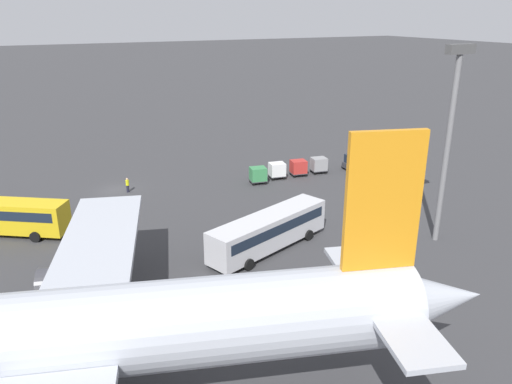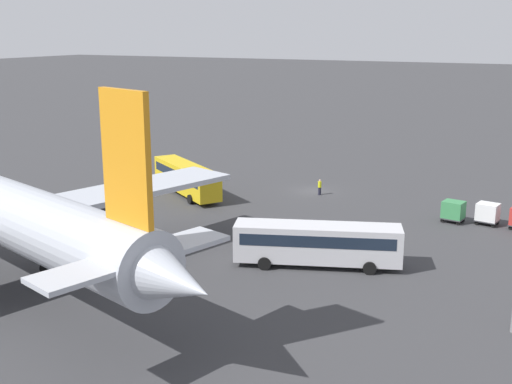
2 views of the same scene
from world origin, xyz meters
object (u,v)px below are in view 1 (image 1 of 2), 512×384
Objects in this scene: baggage_tug at (351,163)px; cargo_cart_green at (258,174)px; airplane at (38,339)px; worker_person at (128,185)px; cargo_cart_red at (298,167)px; shuttle_bus_far at (269,229)px; cargo_cart_white at (277,170)px; shuttle_bus_near at (1,214)px; cargo_cart_grey at (319,164)px.

cargo_cart_green is at bearing 3.29° from baggage_tug.
airplane reaches higher than worker_person.
airplane is 19.93× the size of cargo_cart_red.
shuttle_bus_far is 5.18× the size of baggage_tug.
cargo_cart_white is at bearing -0.53° from baggage_tug.
shuttle_bus_near is at bearing 4.44° from cargo_cart_red.
cargo_cart_red is 1.00× the size of cargo_cart_green.
baggage_tug is (-21.22, -16.19, -1.03)m from shuttle_bus_far.
cargo_cart_grey is (-24.20, 3.90, 0.32)m from worker_person.
shuttle_bus_near is at bearing 25.70° from worker_person.
cargo_cart_green is (-28.45, -2.27, -0.81)m from shuttle_bus_near.
baggage_tug reaches higher than cargo_cart_red.
cargo_cart_green reaches higher than worker_person.
airplane is at bearing 71.02° from worker_person.
cargo_cart_grey is 6.06m from cargo_cart_white.
shuttle_bus_near is at bearing -69.52° from airplane.
shuttle_bus_near is at bearing 5.27° from cargo_cart_white.
baggage_tug is 1.11× the size of cargo_cart_green.
cargo_cart_green is (6.05, 0.41, 0.00)m from cargo_cart_red.
airplane is 36.37m from worker_person.
cargo_cart_red is (-34.50, -2.68, -0.81)m from shuttle_bus_near.
cargo_cart_white is (10.81, -1.04, 0.25)m from baggage_tug.
baggage_tug is at bearing 171.07° from worker_person.
shuttle_bus_far is at bearing 179.55° from shuttle_bus_near.
cargo_cart_red is (-21.18, 3.74, 0.32)m from worker_person.
cargo_cart_green is (-7.38, -16.59, -0.78)m from shuttle_bus_far.
shuttle_bus_far is at bearing -128.36° from airplane.
shuttle_bus_near is 31.62m from cargo_cart_white.
cargo_cart_red is at bearing 175.74° from cargo_cart_white.
worker_person is 18.49m from cargo_cart_white.
baggage_tug is at bearing 174.50° from cargo_cart_white.
airplane reaches higher than cargo_cart_grey.
cargo_cart_white is 1.00× the size of cargo_cart_green.
airplane is 3.47× the size of shuttle_bus_far.
baggage_tug is (-42.29, -1.86, -1.06)m from shuttle_bus_near.
baggage_tug reaches higher than cargo_cart_grey.
airplane reaches higher than cargo_cart_green.
worker_person is at bearing -10.95° from cargo_cart_white.
baggage_tug is 10.87m from cargo_cart_white.
worker_person is at bearing -15.33° from cargo_cart_green.
shuttle_bus_far is at bearing 58.87° from cargo_cart_white.
airplane is at bearing 45.68° from cargo_cart_white.
baggage_tug reaches higher than cargo_cart_green.
cargo_cart_red is at bearing -176.13° from cargo_cart_green.
airplane is 19.93× the size of cargo_cart_green.
shuttle_bus_far is 26.71m from baggage_tug.
worker_person is (-13.33, -6.41, -1.14)m from shuttle_bus_near.
worker_person is 0.77× the size of cargo_cart_red.
worker_person is at bearing -9.15° from cargo_cart_grey.
shuttle_bus_far is (-21.07, 14.32, -0.04)m from shuttle_bus_near.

